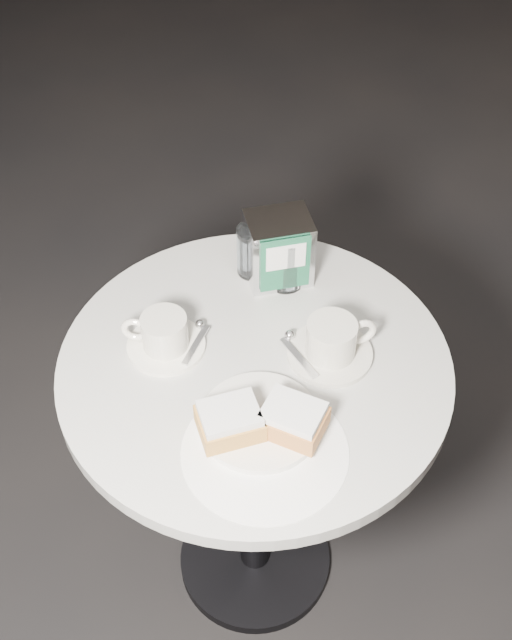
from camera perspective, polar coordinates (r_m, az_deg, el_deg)
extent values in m
plane|color=black|center=(2.04, -0.07, -16.77)|extent=(7.00, 7.00, 0.00)
cylinder|color=black|center=(2.03, -0.07, -16.58)|extent=(0.36, 0.36, 0.03)
cylinder|color=black|center=(1.72, -0.08, -11.25)|extent=(0.07, 0.07, 0.70)
cylinder|color=silver|center=(1.43, -0.09, -3.35)|extent=(0.70, 0.70, 0.03)
cylinder|color=white|center=(1.30, 0.64, -9.30)|extent=(0.34, 0.34, 0.00)
cylinder|color=silver|center=(1.33, 0.26, -7.22)|extent=(0.22, 0.22, 0.01)
cube|color=#CB8D3E|center=(1.29, -1.87, -7.35)|extent=(0.12, 0.11, 0.04)
cube|color=white|center=(1.27, -1.89, -6.66)|extent=(0.11, 0.10, 0.01)
cube|color=#C47C3C|center=(1.30, 2.63, -7.22)|extent=(0.12, 0.11, 0.04)
cube|color=white|center=(1.28, 2.67, -6.53)|extent=(0.11, 0.10, 0.01)
cylinder|color=white|center=(1.45, -6.40, -1.82)|extent=(0.14, 0.14, 0.01)
cylinder|color=silver|center=(1.42, -6.52, -0.83)|extent=(0.08, 0.08, 0.06)
cylinder|color=#986D53|center=(1.40, -6.60, -0.11)|extent=(0.08, 0.08, 0.00)
torus|color=silver|center=(1.43, -8.60, -0.67)|extent=(0.05, 0.01, 0.05)
cube|color=silver|center=(1.43, -4.30, -1.78)|extent=(0.04, 0.10, 0.00)
sphere|color=#ACADB1|center=(1.46, -4.02, -0.29)|extent=(0.02, 0.02, 0.02)
cylinder|color=beige|center=(1.43, 5.26, -2.40)|extent=(0.20, 0.20, 0.01)
cylinder|color=silver|center=(1.40, 5.37, -1.33)|extent=(0.12, 0.12, 0.07)
cylinder|color=#996A53|center=(1.38, 5.45, -0.54)|extent=(0.11, 0.11, 0.00)
torus|color=white|center=(1.42, 7.53, -0.84)|extent=(0.06, 0.03, 0.05)
cube|color=silver|center=(1.41, 3.06, -2.68)|extent=(0.07, 0.09, 0.00)
sphere|color=silver|center=(1.44, 2.40, -1.08)|extent=(0.02, 0.02, 0.02)
cylinder|color=white|center=(1.55, -0.20, 4.96)|extent=(0.08, 0.08, 0.10)
cylinder|color=white|center=(1.55, -0.19, 4.85)|extent=(0.07, 0.07, 0.09)
cylinder|color=white|center=(1.52, 2.15, 4.32)|extent=(0.08, 0.08, 0.12)
cylinder|color=silver|center=(1.53, 2.14, 4.19)|extent=(0.07, 0.07, 0.10)
cube|color=silver|center=(1.53, 1.60, 5.10)|extent=(0.14, 0.13, 0.14)
cube|color=#1B6040|center=(1.49, 2.10, 3.97)|extent=(0.09, 0.04, 0.12)
cube|color=white|center=(1.47, 2.15, 4.47)|extent=(0.07, 0.03, 0.05)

